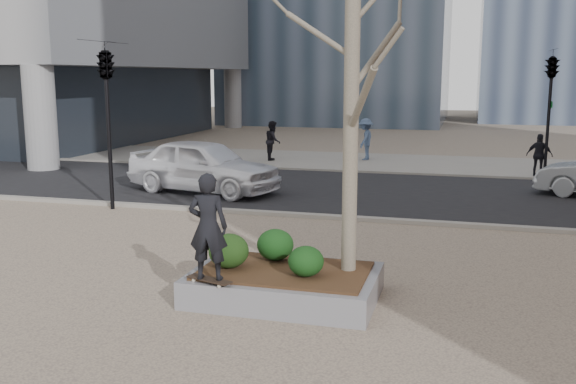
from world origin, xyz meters
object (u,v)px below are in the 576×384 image
(planter, at_px, (285,285))
(skateboarder, at_px, (208,227))
(police_car, at_px, (204,166))
(skateboard, at_px, (209,281))

(planter, xyz_separation_m, skateboarder, (-0.95, -0.88, 1.13))
(skateboarder, distance_m, police_car, 10.32)
(planter, relative_size, police_car, 0.61)
(skateboarder, xyz_separation_m, police_car, (-4.11, 9.46, -0.50))
(skateboarder, height_order, police_car, skateboarder)
(police_car, bearing_deg, planter, -137.06)
(planter, height_order, skateboard, skateboard)
(planter, height_order, skateboarder, skateboarder)
(planter, distance_m, police_car, 9.98)
(planter, height_order, police_car, police_car)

